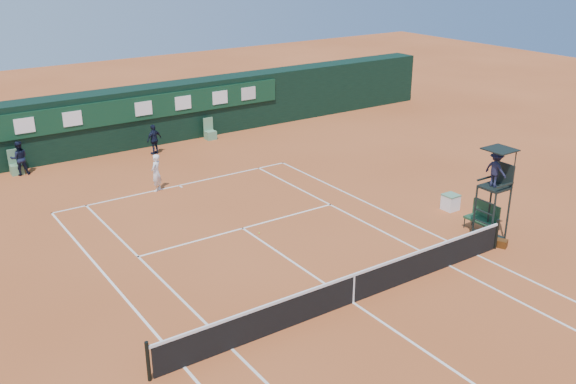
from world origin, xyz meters
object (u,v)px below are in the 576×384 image
Objects in this scene: tennis_net at (353,288)px; umpire_chair at (496,176)px; cooler at (450,202)px; player at (156,173)px; player_bench at (483,216)px.

umpire_chair is at bearing 4.78° from tennis_net.
player is (-8.79, 8.55, 0.49)m from cooler.
player_bench is at bearing 86.20° from player.
player_bench is at bearing 9.75° from tennis_net.
player is at bearing 127.70° from player_bench.
player is at bearing 124.41° from umpire_chair.
umpire_chair is (6.71, 0.56, 1.95)m from tennis_net.
player reaches higher than tennis_net.
umpire_chair is 3.63m from cooler.
tennis_net is at bearing 53.47° from player.
cooler is 0.40× the size of player.
umpire_chair is at bearing -110.89° from cooler.
player_bench is (7.18, 1.23, 0.09)m from tennis_net.
umpire_chair reaches higher than player.
player_bench is 13.43m from player.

